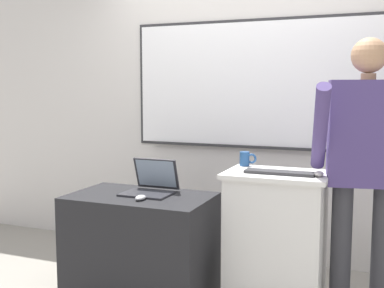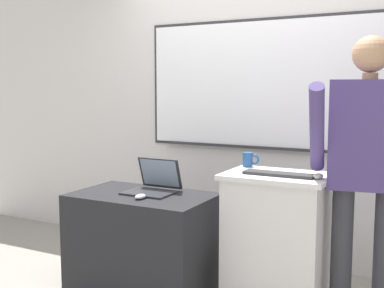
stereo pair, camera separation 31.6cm
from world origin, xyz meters
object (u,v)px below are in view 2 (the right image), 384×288
(person_presenter, at_px, (366,161))
(computer_mouse_by_laptop, at_px, (140,197))
(computer_mouse_by_keyboard, at_px, (318,176))
(coffee_mug, at_px, (249,160))
(side_desk, at_px, (143,245))
(lectern_podium, at_px, (276,243))
(wireless_keyboard, at_px, (279,174))
(laptop, at_px, (154,183))

(person_presenter, relative_size, computer_mouse_by_laptop, 17.84)
(computer_mouse_by_keyboard, height_order, coffee_mug, coffee_mug)
(side_desk, xyz_separation_m, computer_mouse_by_laptop, (0.07, -0.13, 0.39))
(lectern_podium, relative_size, person_presenter, 0.52)
(lectern_podium, xyz_separation_m, wireless_keyboard, (0.03, -0.06, 0.47))
(wireless_keyboard, relative_size, computer_mouse_by_laptop, 4.49)
(person_presenter, height_order, wireless_keyboard, person_presenter)
(side_desk, bearing_deg, person_presenter, 9.17)
(wireless_keyboard, bearing_deg, laptop, -177.15)
(side_desk, relative_size, wireless_keyboard, 2.19)
(side_desk, relative_size, computer_mouse_by_keyboard, 9.83)
(wireless_keyboard, bearing_deg, computer_mouse_by_keyboard, 1.29)
(person_presenter, distance_m, computer_mouse_by_laptop, 1.46)
(lectern_podium, height_order, side_desk, lectern_podium)
(lectern_podium, height_order, computer_mouse_by_laptop, lectern_podium)
(lectern_podium, relative_size, laptop, 2.74)
(lectern_podium, distance_m, coffee_mug, 0.60)
(person_presenter, bearing_deg, laptop, 174.89)
(laptop, height_order, wireless_keyboard, laptop)
(laptop, distance_m, computer_mouse_by_keyboard, 1.16)
(lectern_podium, bearing_deg, person_presenter, 3.24)
(coffee_mug, bearing_deg, wireless_keyboard, -38.85)
(person_presenter, height_order, coffee_mug, person_presenter)
(person_presenter, relative_size, laptop, 5.28)
(computer_mouse_by_laptop, relative_size, computer_mouse_by_keyboard, 1.00)
(wireless_keyboard, height_order, coffee_mug, coffee_mug)
(person_presenter, distance_m, computer_mouse_by_keyboard, 0.30)
(computer_mouse_by_laptop, bearing_deg, computer_mouse_by_keyboard, 14.27)
(side_desk, bearing_deg, coffee_mug, 30.44)
(person_presenter, distance_m, wireless_keyboard, 0.53)
(side_desk, distance_m, coffee_mug, 0.97)
(lectern_podium, distance_m, computer_mouse_by_laptop, 0.95)
(person_presenter, bearing_deg, computer_mouse_by_keyboard, -172.78)
(wireless_keyboard, bearing_deg, person_presenter, 10.07)
(side_desk, xyz_separation_m, computer_mouse_by_keyboard, (1.19, 0.15, 0.57))
(coffee_mug, bearing_deg, side_desk, -149.56)
(computer_mouse_by_laptop, bearing_deg, laptop, 98.68)
(computer_mouse_by_laptop, distance_m, coffee_mug, 0.80)
(computer_mouse_by_laptop, bearing_deg, lectern_podium, 21.94)
(side_desk, relative_size, laptop, 2.91)
(side_desk, distance_m, person_presenter, 1.62)
(wireless_keyboard, bearing_deg, coffee_mug, 141.15)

